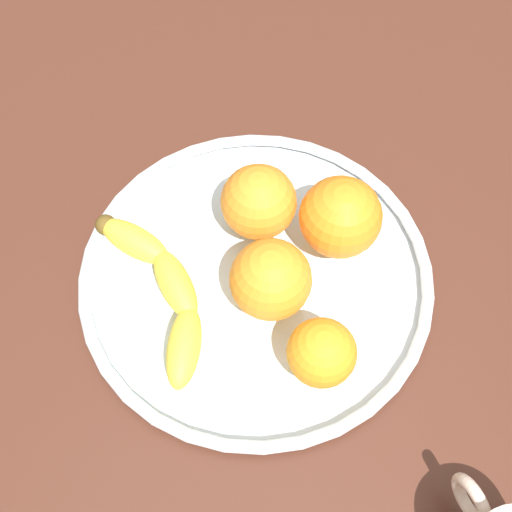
# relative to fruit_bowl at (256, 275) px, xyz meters

# --- Properties ---
(ground_plane) EXTENTS (1.42, 1.42, 0.04)m
(ground_plane) POSITION_rel_fruit_bowl_xyz_m (0.00, 0.00, -0.03)
(ground_plane) COLOR #48251A
(fruit_bowl) EXTENTS (0.35, 0.35, 0.02)m
(fruit_bowl) POSITION_rel_fruit_bowl_xyz_m (0.00, 0.00, 0.00)
(fruit_bowl) COLOR silver
(fruit_bowl) RESTS_ON ground_plane
(banana) EXTENTS (0.21, 0.07, 0.03)m
(banana) POSITION_rel_fruit_bowl_xyz_m (0.01, 0.09, 0.02)
(banana) COLOR yellow
(banana) RESTS_ON fruit_bowl
(orange_back_left) EXTENTS (0.08, 0.08, 0.08)m
(orange_back_left) POSITION_rel_fruit_bowl_xyz_m (0.00, -0.09, 0.05)
(orange_back_left) COLOR orange
(orange_back_left) RESTS_ON fruit_bowl
(orange_center) EXTENTS (0.08, 0.08, 0.08)m
(orange_center) POSITION_rel_fruit_bowl_xyz_m (-0.03, -0.00, 0.05)
(orange_center) COLOR orange
(orange_center) RESTS_ON fruit_bowl
(orange_front_right) EXTENTS (0.06, 0.06, 0.06)m
(orange_front_right) POSITION_rel_fruit_bowl_xyz_m (-0.11, -0.01, 0.04)
(orange_front_right) COLOR orange
(orange_front_right) RESTS_ON fruit_bowl
(orange_front_left) EXTENTS (0.07, 0.07, 0.07)m
(orange_front_left) POSITION_rel_fruit_bowl_xyz_m (0.05, -0.03, 0.05)
(orange_front_left) COLOR orange
(orange_front_left) RESTS_ON fruit_bowl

